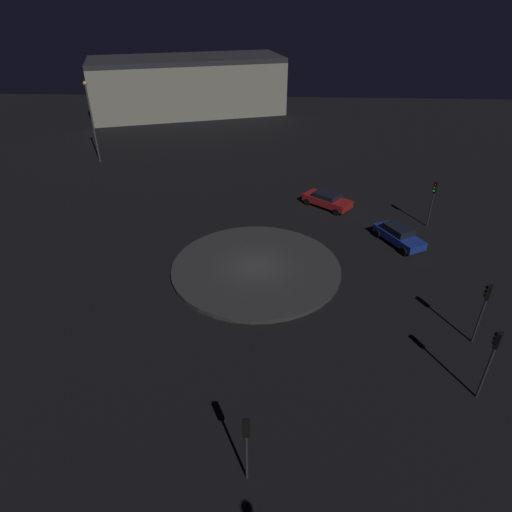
{
  "coord_description": "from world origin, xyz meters",
  "views": [
    {
      "loc": [
        26.97,
        1.39,
        17.88
      ],
      "look_at": [
        0.0,
        0.0,
        1.16
      ],
      "focal_mm": 30.68,
      "sensor_mm": 36.0,
      "label": 1
    }
  ],
  "objects_px": {
    "car_blue": "(399,235)",
    "traffic_light_northeast": "(493,352)",
    "car_red": "(327,200)",
    "streetlamp_southwest": "(91,114)",
    "traffic_light_east": "(246,438)",
    "store_building": "(188,86)",
    "traffic_light_northwest": "(433,196)",
    "traffic_light_northeast_near": "(485,303)"
  },
  "relations": [
    {
      "from": "traffic_light_east",
      "to": "streetlamp_southwest",
      "type": "bearing_deg",
      "value": 26.24
    },
    {
      "from": "car_red",
      "to": "store_building",
      "type": "bearing_deg",
      "value": 158.27
    },
    {
      "from": "traffic_light_northeast",
      "to": "streetlamp_southwest",
      "type": "relative_size",
      "value": 0.47
    },
    {
      "from": "store_building",
      "to": "traffic_light_northwest",
      "type": "bearing_deg",
      "value": 108.09
    },
    {
      "from": "car_blue",
      "to": "traffic_light_northeast",
      "type": "relative_size",
      "value": 1.09
    },
    {
      "from": "traffic_light_northeast",
      "to": "traffic_light_northeast_near",
      "type": "xyz_separation_m",
      "value": [
        -4.12,
        1.26,
        -0.16
      ]
    },
    {
      "from": "car_red",
      "to": "traffic_light_northwest",
      "type": "bearing_deg",
      "value": 16.81
    },
    {
      "from": "car_red",
      "to": "traffic_light_northeast_near",
      "type": "height_order",
      "value": "traffic_light_northeast_near"
    },
    {
      "from": "traffic_light_northeast_near",
      "to": "streetlamp_southwest",
      "type": "bearing_deg",
      "value": -13.37
    },
    {
      "from": "traffic_light_northwest",
      "to": "streetlamp_southwest",
      "type": "height_order",
      "value": "streetlamp_southwest"
    },
    {
      "from": "traffic_light_northwest",
      "to": "traffic_light_northeast_near",
      "type": "bearing_deg",
      "value": 56.78
    },
    {
      "from": "traffic_light_northwest",
      "to": "streetlamp_southwest",
      "type": "bearing_deg",
      "value": -50.71
    },
    {
      "from": "car_red",
      "to": "streetlamp_southwest",
      "type": "distance_m",
      "value": 28.65
    },
    {
      "from": "car_blue",
      "to": "streetlamp_southwest",
      "type": "height_order",
      "value": "streetlamp_southwest"
    },
    {
      "from": "car_blue",
      "to": "store_building",
      "type": "xyz_separation_m",
      "value": [
        -41.77,
        -24.58,
        3.48
      ]
    },
    {
      "from": "traffic_light_east",
      "to": "traffic_light_northwest",
      "type": "relative_size",
      "value": 0.92
    },
    {
      "from": "traffic_light_northeast",
      "to": "traffic_light_east",
      "type": "distance_m",
      "value": 12.42
    },
    {
      "from": "traffic_light_northwest",
      "to": "store_building",
      "type": "height_order",
      "value": "store_building"
    },
    {
      "from": "car_red",
      "to": "streetlamp_southwest",
      "type": "xyz_separation_m",
      "value": [
        -11.17,
        -25.93,
        4.87
      ]
    },
    {
      "from": "traffic_light_northeast",
      "to": "store_building",
      "type": "height_order",
      "value": "store_building"
    },
    {
      "from": "traffic_light_northeast",
      "to": "traffic_light_northwest",
      "type": "height_order",
      "value": "traffic_light_northeast"
    },
    {
      "from": "traffic_light_east",
      "to": "store_building",
      "type": "relative_size",
      "value": 0.12
    },
    {
      "from": "car_blue",
      "to": "traffic_light_northeast",
      "type": "bearing_deg",
      "value": -26.48
    },
    {
      "from": "traffic_light_east",
      "to": "traffic_light_northeast_near",
      "type": "distance_m",
      "value": 15.55
    },
    {
      "from": "car_blue",
      "to": "traffic_light_northwest",
      "type": "relative_size",
      "value": 1.16
    },
    {
      "from": "car_red",
      "to": "traffic_light_northwest",
      "type": "xyz_separation_m",
      "value": [
        3.48,
        8.39,
        2.15
      ]
    },
    {
      "from": "car_red",
      "to": "traffic_light_east",
      "type": "xyz_separation_m",
      "value": [
        27.18,
        -5.7,
        1.92
      ]
    },
    {
      "from": "streetlamp_southwest",
      "to": "traffic_light_northeast_near",
      "type": "bearing_deg",
      "value": 48.28
    },
    {
      "from": "traffic_light_east",
      "to": "traffic_light_northeast",
      "type": "bearing_deg",
      "value": -68.29
    },
    {
      "from": "car_blue",
      "to": "traffic_light_northeast",
      "type": "xyz_separation_m",
      "value": [
        15.6,
        0.52,
        2.28
      ]
    },
    {
      "from": "traffic_light_northwest",
      "to": "car_red",
      "type": "bearing_deg",
      "value": -50.12
    },
    {
      "from": "car_blue",
      "to": "traffic_light_northeast_near",
      "type": "distance_m",
      "value": 11.81
    },
    {
      "from": "traffic_light_northeast",
      "to": "traffic_light_east",
      "type": "xyz_separation_m",
      "value": [
        4.9,
        -11.4,
        -0.39
      ]
    },
    {
      "from": "traffic_light_northeast_near",
      "to": "traffic_light_northeast",
      "type": "bearing_deg",
      "value": 101.4
    },
    {
      "from": "traffic_light_east",
      "to": "store_building",
      "type": "distance_m",
      "value": 63.79
    },
    {
      "from": "traffic_light_northeast",
      "to": "streetlamp_southwest",
      "type": "distance_m",
      "value": 46.09
    },
    {
      "from": "traffic_light_northeast_near",
      "to": "streetlamp_southwest",
      "type": "height_order",
      "value": "streetlamp_southwest"
    },
    {
      "from": "car_blue",
      "to": "traffic_light_east",
      "type": "relative_size",
      "value": 1.27
    },
    {
      "from": "car_blue",
      "to": "car_red",
      "type": "bearing_deg",
      "value": -170.62
    },
    {
      "from": "traffic_light_northeast_near",
      "to": "car_blue",
      "type": "bearing_deg",
      "value": -52.83
    },
    {
      "from": "car_red",
      "to": "traffic_light_east",
      "type": "distance_m",
      "value": 27.83
    },
    {
      "from": "car_red",
      "to": "store_building",
      "type": "relative_size",
      "value": 0.15
    }
  ]
}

